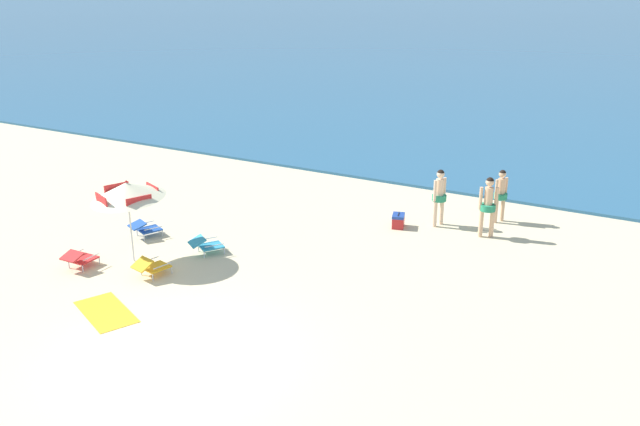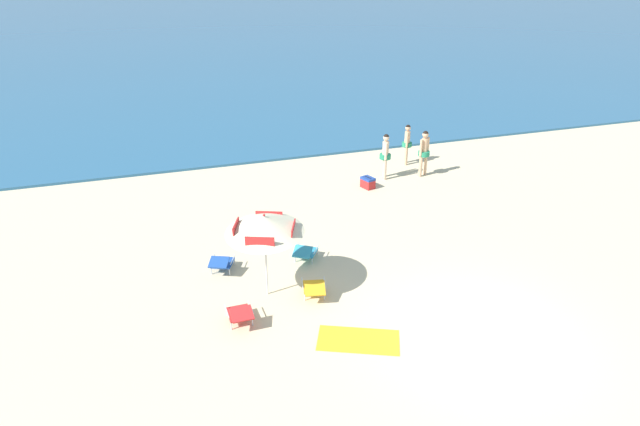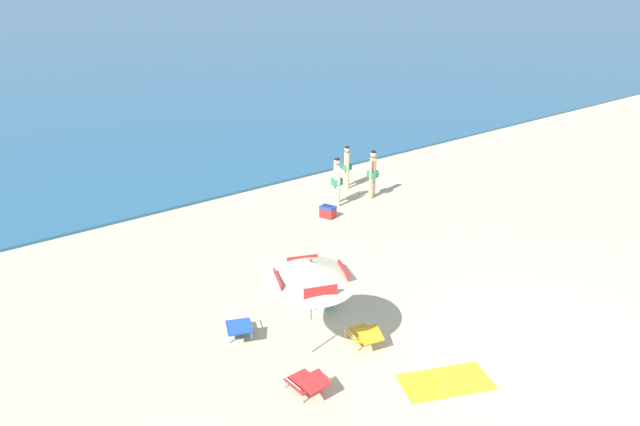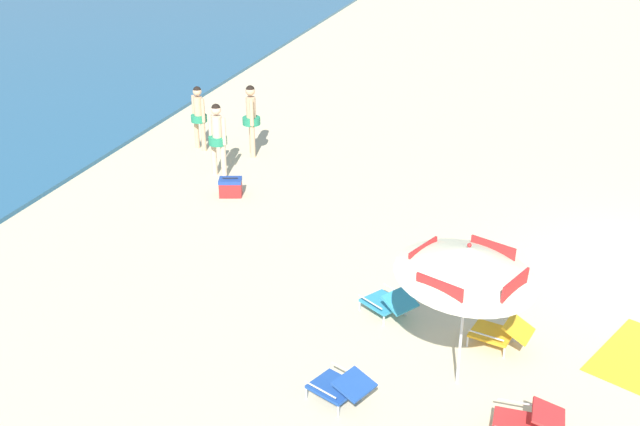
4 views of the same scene
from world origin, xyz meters
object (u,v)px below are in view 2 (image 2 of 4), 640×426
at_px(person_standing_near_shore, 424,150).
at_px(person_wading_in, 407,141).
at_px(beach_umbrella_striped_main, 264,225).
at_px(lounge_chair_under_umbrella, 221,263).
at_px(lounge_chair_beside_umbrella, 314,287).
at_px(person_standing_beside, 385,153).
at_px(lounge_chair_facing_sea, 305,252).
at_px(cooler_box, 368,183).
at_px(beach_towel, 358,340).
at_px(lounge_chair_spare_folded, 240,313).

distance_m(person_standing_near_shore, person_wading_in, 1.41).
xyz_separation_m(beach_umbrella_striped_main, person_standing_near_shore, (7.63, 6.19, -0.91)).
bearing_deg(lounge_chair_under_umbrella, lounge_chair_beside_umbrella, -44.33).
xyz_separation_m(person_standing_near_shore, person_standing_beside, (-1.52, 0.21, -0.02)).
height_order(lounge_chair_facing_sea, cooler_box, lounge_chair_facing_sea).
bearing_deg(beach_towel, beach_umbrella_striped_main, 120.98).
relative_size(person_standing_beside, beach_towel, 0.97).
height_order(beach_umbrella_striped_main, lounge_chair_under_umbrella, beach_umbrella_striped_main).
relative_size(lounge_chair_under_umbrella, beach_towel, 0.55).
height_order(person_standing_near_shore, person_wading_in, person_standing_near_shore).
xyz_separation_m(lounge_chair_facing_sea, person_wading_in, (6.23, 6.29, 0.67)).
xyz_separation_m(beach_umbrella_striped_main, lounge_chair_facing_sea, (1.39, 1.31, -1.67)).
bearing_deg(beach_towel, cooler_box, 65.75).
distance_m(lounge_chair_under_umbrella, person_standing_near_shore, 9.79).
bearing_deg(lounge_chair_under_umbrella, lounge_chair_facing_sea, -3.47).
xyz_separation_m(person_standing_near_shore, cooler_box, (-2.50, -0.50, -0.83)).
bearing_deg(beach_umbrella_striped_main, lounge_chair_facing_sea, 43.24).
bearing_deg(lounge_chair_spare_folded, person_standing_near_shore, 40.21).
height_order(lounge_chair_facing_sea, lounge_chair_spare_folded, lounge_chair_facing_sea).
relative_size(person_standing_near_shore, beach_towel, 0.99).
height_order(lounge_chair_under_umbrella, cooler_box, lounge_chair_under_umbrella).
bearing_deg(lounge_chair_facing_sea, person_standing_beside, 47.15).
xyz_separation_m(lounge_chair_under_umbrella, cooler_box, (6.04, 4.24, -0.08)).
distance_m(lounge_chair_under_umbrella, person_standing_beside, 8.62).
distance_m(person_standing_near_shore, person_standing_beside, 1.53).
bearing_deg(person_standing_near_shore, beach_umbrella_striped_main, -140.96).
height_order(lounge_chair_under_umbrella, person_wading_in, person_wading_in).
distance_m(cooler_box, beach_towel, 8.92).
xyz_separation_m(person_standing_near_shore, beach_towel, (-6.16, -8.63, -1.02)).
xyz_separation_m(beach_umbrella_striped_main, lounge_chair_beside_umbrella, (1.07, -0.49, -1.67)).
xyz_separation_m(beach_umbrella_striped_main, beach_towel, (1.47, -2.44, -1.94)).
bearing_deg(person_wading_in, cooler_box, -142.56).
distance_m(person_standing_beside, beach_towel, 10.04).
relative_size(lounge_chair_beside_umbrella, person_wading_in, 0.60).
bearing_deg(lounge_chair_facing_sea, person_wading_in, 45.27).
relative_size(lounge_chair_spare_folded, person_wading_in, 0.53).
relative_size(lounge_chair_under_umbrella, person_standing_near_shore, 0.56).
relative_size(lounge_chair_spare_folded, person_standing_beside, 0.50).
relative_size(lounge_chair_facing_sea, person_wading_in, 0.62).
relative_size(person_wading_in, cooler_box, 2.84).
distance_m(lounge_chair_spare_folded, person_standing_near_shore, 11.16).
xyz_separation_m(beach_umbrella_striped_main, person_standing_beside, (6.11, 6.40, -0.94)).
distance_m(lounge_chair_under_umbrella, lounge_chair_beside_umbrella, 2.77).
bearing_deg(person_standing_beside, lounge_chair_under_umbrella, -144.80).
xyz_separation_m(lounge_chair_under_umbrella, person_standing_near_shore, (8.54, 4.74, 0.75)).
relative_size(person_standing_near_shore, cooler_box, 3.08).
xyz_separation_m(lounge_chair_under_umbrella, person_standing_beside, (7.02, 4.95, 0.73)).
distance_m(lounge_chair_spare_folded, beach_towel, 2.76).
bearing_deg(lounge_chair_facing_sea, beach_umbrella_striped_main, -136.76).
bearing_deg(lounge_chair_under_umbrella, lounge_chair_spare_folded, -89.26).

